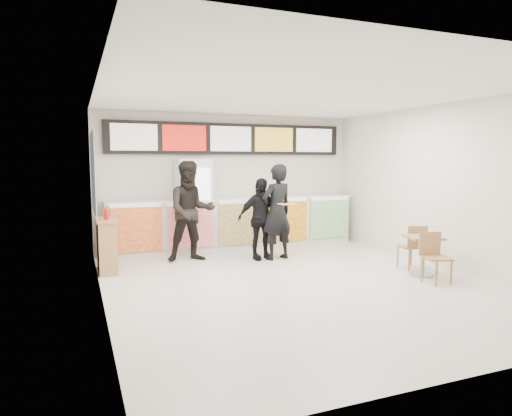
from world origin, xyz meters
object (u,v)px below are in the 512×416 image
customer_main (277,212)px  customer_left (191,211)px  drinks_fridge (194,205)px  customer_mid (260,219)px  cafe_table (423,248)px  service_counter (235,223)px  condiment_ledge (107,245)px

customer_main → customer_left: 1.69m
drinks_fridge → customer_main: drinks_fridge is taller
drinks_fridge → customer_main: 1.93m
customer_mid → cafe_table: size_ratio=1.13×
service_counter → cafe_table: size_ratio=3.87×
customer_left → customer_mid: bearing=-13.1°
drinks_fridge → customer_left: 0.95m
service_counter → customer_left: size_ratio=2.83×
cafe_table → customer_mid: bearing=149.6°
drinks_fridge → customer_main: size_ratio=1.05×
drinks_fridge → customer_left: size_ratio=1.02×
service_counter → condiment_ledge: bearing=-157.0°
customer_mid → customer_main: bearing=-26.6°
service_counter → condiment_ledge: 3.07m
customer_mid → condiment_ledge: (-2.92, 0.04, -0.33)m
customer_left → customer_mid: 1.37m
drinks_fridge → customer_mid: size_ratio=1.23×
customer_left → condiment_ledge: 1.71m
customer_main → condiment_ledge: bearing=-16.8°
service_counter → customer_left: (-1.22, -0.89, 0.41)m
condiment_ledge → cafe_table: bearing=-24.5°
customer_left → condiment_ledge: (-1.60, -0.31, -0.50)m
customer_mid → cafe_table: 3.09m
customer_main → cafe_table: size_ratio=1.32×
customer_left → service_counter: bearing=37.9°
service_counter → drinks_fridge: 1.03m
service_counter → condiment_ledge: service_counter is taller
customer_mid → condiment_ledge: bearing=177.3°
service_counter → customer_main: customer_main is taller
service_counter → cafe_table: service_counter is taller
service_counter → customer_mid: size_ratio=3.42×
customer_left → cafe_table: customer_left is taller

